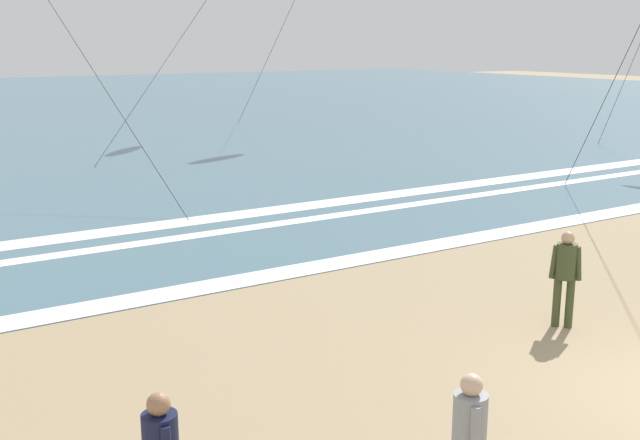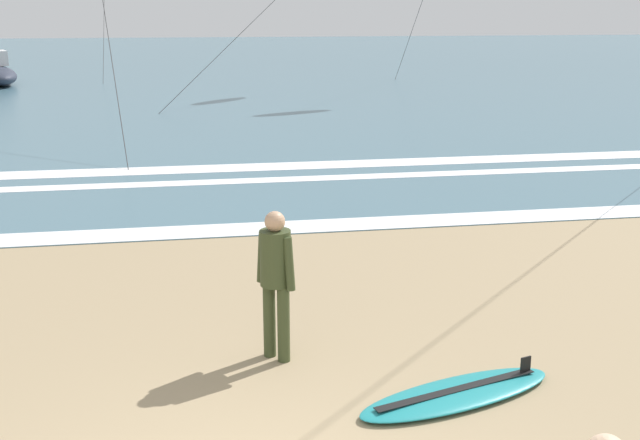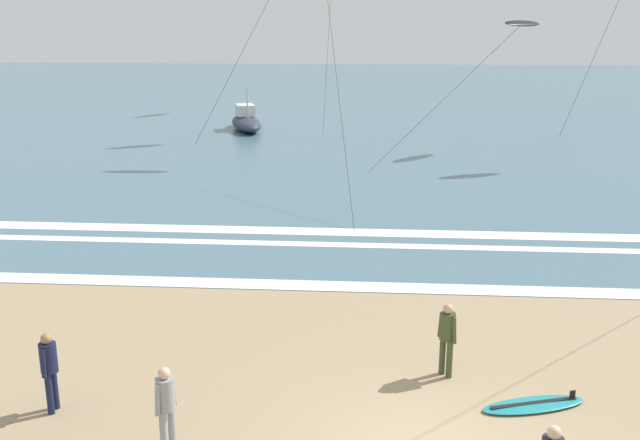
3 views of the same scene
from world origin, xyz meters
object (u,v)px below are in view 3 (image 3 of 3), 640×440
kite_black_high_right (522,24)px  surfer_right_near (49,365)px  surfer_background_far (447,333)px  surfboard_left_pile (534,405)px  offshore_boat (246,122)px  surfer_left_near (166,402)px

kite_black_high_right → surfer_right_near: bearing=-115.5°
kite_black_high_right → surfer_background_far: bearing=-102.9°
surfer_background_far → kite_black_high_right: bearing=77.1°
surfboard_left_pile → kite_black_high_right: (4.56, 27.92, 6.64)m
surfer_right_near → kite_black_high_right: (13.69, 28.73, 5.73)m
offshore_boat → kite_black_high_right: bearing=-19.2°
surfboard_left_pile → surfer_right_near: bearing=-174.9°
surfer_left_near → kite_black_high_right: 32.41m
surfer_background_far → surfboard_left_pile: (1.58, -1.15, -0.91)m
surfer_right_near → surfboard_left_pile: surfer_right_near is taller
surfer_right_near → kite_black_high_right: kite_black_high_right is taller
surfer_right_near → offshore_boat: (-2.17, 34.26, -0.40)m
surfer_left_near → offshore_boat: (-4.71, 35.42, -0.40)m
surfer_background_far → offshore_boat: offshore_boat is taller
surfer_right_near → surfer_background_far: 7.80m
kite_black_high_right → offshore_boat: kite_black_high_right is taller
kite_black_high_right → surfer_left_near: bearing=-110.4°
surfer_right_near → surfer_background_far: (7.55, 1.96, 0.00)m
surfer_left_near → surfboard_left_pile: 6.93m
surfer_left_near → offshore_boat: offshore_boat is taller
surfer_background_far → offshore_boat: bearing=106.7°
surfer_background_far → offshore_boat: size_ratio=0.29×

